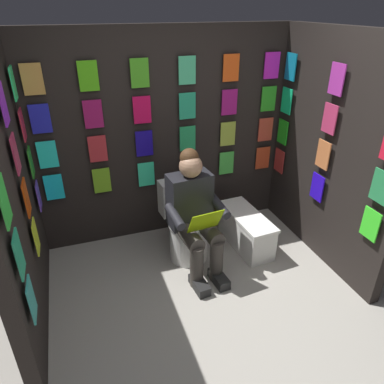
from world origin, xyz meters
TOP-DOWN VIEW (x-y plane):
  - ground_plane at (0.00, 0.00)m, footprint 30.00×30.00m
  - display_wall_back at (0.00, -1.78)m, footprint 2.72×0.14m
  - display_wall_left at (-1.36, -0.87)m, footprint 0.14×1.74m
  - display_wall_right at (1.36, -0.87)m, footprint 0.14×1.74m
  - toilet at (-0.04, -1.22)m, footprint 0.43×0.57m
  - person_reading at (-0.06, -0.99)m, footprint 0.55×0.71m
  - comic_longbox_near at (-0.69, -1.14)m, footprint 0.34×0.77m

SIDE VIEW (x-z plane):
  - ground_plane at x=0.00m, z-range 0.00..0.00m
  - comic_longbox_near at x=-0.69m, z-range 0.00..0.38m
  - toilet at x=-0.04m, z-range -0.06..0.71m
  - person_reading at x=-0.06m, z-range 0.00..1.20m
  - display_wall_left at x=-1.36m, z-range 0.00..2.16m
  - display_wall_right at x=1.36m, z-range 0.00..2.16m
  - display_wall_back at x=0.00m, z-range 0.00..2.16m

